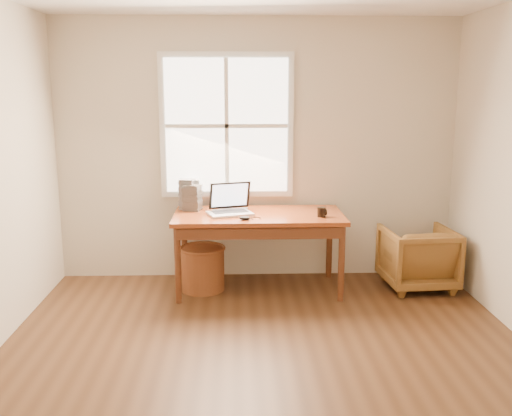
% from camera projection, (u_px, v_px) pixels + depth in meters
% --- Properties ---
extents(room_shell, '(4.04, 4.54, 2.64)m').
position_uv_depth(room_shell, '(265.00, 182.00, 3.67)').
color(room_shell, '#4E301A').
rests_on(room_shell, ground).
extents(desk, '(1.60, 0.80, 0.04)m').
position_uv_depth(desk, '(259.00, 216.00, 5.40)').
color(desk, brown).
rests_on(desk, room_shell).
extents(armchair, '(0.69, 0.71, 0.60)m').
position_uv_depth(armchair, '(418.00, 258.00, 5.54)').
color(armchair, brown).
rests_on(armchair, room_shell).
extents(wicker_stool, '(0.50, 0.50, 0.42)m').
position_uv_depth(wicker_stool, '(203.00, 269.00, 5.49)').
color(wicker_stool, brown).
rests_on(wicker_stool, room_shell).
extents(laptop, '(0.55, 0.56, 0.32)m').
position_uv_depth(laptop, '(230.00, 198.00, 5.32)').
color(laptop, '#B7BABF').
rests_on(laptop, desk).
extents(mouse, '(0.11, 0.08, 0.03)m').
position_uv_depth(mouse, '(245.00, 218.00, 5.13)').
color(mouse, black).
rests_on(mouse, desk).
extents(coffee_mug, '(0.08, 0.08, 0.09)m').
position_uv_depth(coffee_mug, '(321.00, 212.00, 5.25)').
color(coffee_mug, black).
rests_on(coffee_mug, desk).
extents(cd_stack_a, '(0.15, 0.13, 0.29)m').
position_uv_depth(cd_stack_a, '(192.00, 194.00, 5.62)').
color(cd_stack_a, silver).
rests_on(cd_stack_a, desk).
extents(cd_stack_b, '(0.19, 0.18, 0.25)m').
position_uv_depth(cd_stack_b, '(192.00, 198.00, 5.52)').
color(cd_stack_b, '#222227').
rests_on(cd_stack_b, desk).
extents(cd_stack_c, '(0.16, 0.15, 0.30)m').
position_uv_depth(cd_stack_c, '(187.00, 194.00, 5.55)').
color(cd_stack_c, '#9494A0').
rests_on(cd_stack_c, desk).
extents(cd_stack_d, '(0.19, 0.17, 0.19)m').
position_uv_depth(cd_stack_d, '(225.00, 198.00, 5.66)').
color(cd_stack_d, silver).
rests_on(cd_stack_d, desk).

